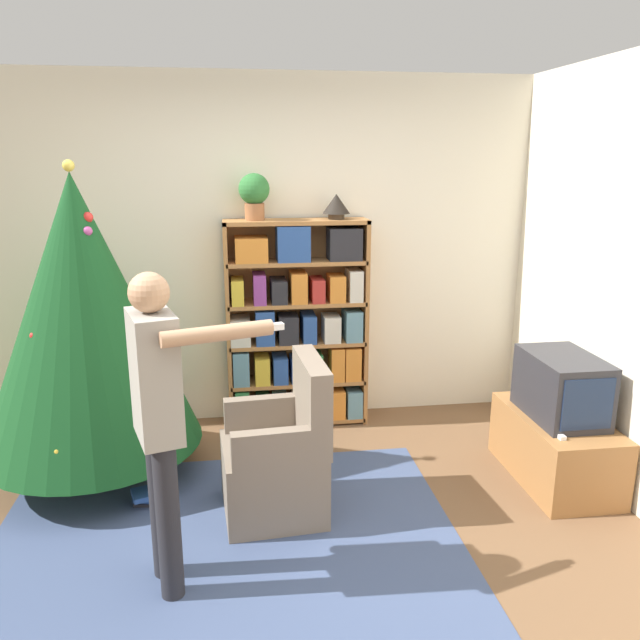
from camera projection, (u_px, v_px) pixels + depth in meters
ground_plane at (284, 562)px, 3.19m from camera, size 14.00×14.00×0.00m
wall_back at (260, 253)px, 4.72m from camera, size 8.00×0.10×2.60m
area_rug at (226, 543)px, 3.34m from camera, size 2.52×1.92×0.01m
bookshelf at (298, 327)px, 4.69m from camera, size 1.05×0.28×1.57m
tv_stand at (555, 447)px, 3.97m from camera, size 0.49×0.90×0.43m
television at (562, 387)px, 3.86m from camera, size 0.38×0.59×0.40m
game_remote at (559, 434)px, 3.63m from camera, size 0.04×0.12×0.02m
christmas_tree at (83, 315)px, 3.82m from camera, size 1.36×1.36×2.00m
armchair at (280, 460)px, 3.58m from camera, size 0.61×0.60×0.92m
standing_person at (160, 410)px, 2.81m from camera, size 0.71×0.45×1.54m
potted_plant at (254, 193)px, 4.40m from camera, size 0.22×0.22×0.33m
table_lamp at (336, 205)px, 4.50m from camera, size 0.20×0.20×0.18m
book_pile_near_tree at (151, 496)px, 3.72m from camera, size 0.24×0.20×0.09m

